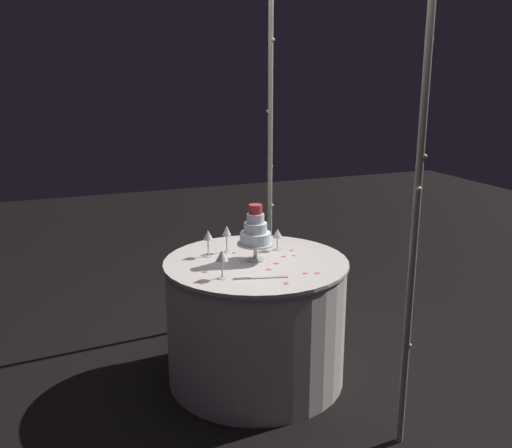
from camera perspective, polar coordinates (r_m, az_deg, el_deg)
ground_plane at (r=3.74m, az=0.00°, el=-14.97°), size 12.00×12.00×0.00m
decorative_arch at (r=3.45m, az=7.21°, el=9.34°), size 1.80×0.06×2.43m
main_table at (r=3.56m, az=0.00°, el=-9.57°), size 1.11×1.11×0.77m
tiered_cake at (r=3.38m, az=-0.02°, el=-0.83°), size 0.22×0.22×0.34m
wine_glass_0 at (r=3.10m, az=-3.41°, el=-3.29°), size 0.07×0.07×0.16m
wine_glass_1 at (r=3.60m, az=2.15°, el=-1.04°), size 0.06×0.06×0.14m
wine_glass_2 at (r=3.48m, az=-4.80°, el=-1.25°), size 0.06×0.06×0.17m
wine_glass_3 at (r=3.55m, az=-2.94°, el=-0.85°), size 0.06×0.06×0.17m
cake_knife at (r=3.14m, az=0.19°, el=-5.35°), size 0.10×0.29×0.01m
rose_petal_0 at (r=3.37m, az=2.04°, el=-3.93°), size 0.04×0.04×0.00m
rose_petal_1 at (r=3.51m, az=3.82°, el=-3.16°), size 0.02×0.03×0.00m
rose_petal_2 at (r=3.07m, az=3.06°, el=-5.90°), size 0.05×0.05×0.00m
rose_petal_3 at (r=3.23m, az=6.16°, el=-4.87°), size 0.04×0.05×0.00m
rose_petal_4 at (r=3.27m, az=1.31°, el=-4.53°), size 0.04×0.04×0.00m
rose_petal_5 at (r=3.56m, az=-2.22°, el=-2.88°), size 0.03×0.03×0.00m
rose_petal_6 at (r=3.62m, az=3.59°, el=-2.62°), size 0.04×0.04×0.00m
rose_petal_7 at (r=3.08m, az=-5.43°, el=-5.87°), size 0.04×0.03×0.00m
rose_petal_8 at (r=3.49m, az=2.80°, el=-3.24°), size 0.03×0.04×0.00m
rose_petal_9 at (r=3.22m, az=4.93°, el=-4.91°), size 0.03×0.04×0.00m
rose_petal_10 at (r=3.24m, az=-5.11°, el=-4.75°), size 0.04×0.04×0.00m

